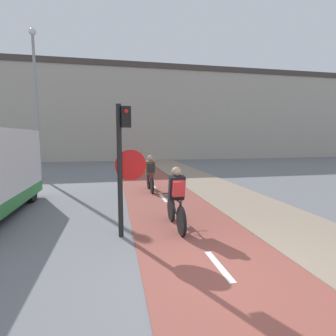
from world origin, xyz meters
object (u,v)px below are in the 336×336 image
(street_lamp_far, at_px, (36,90))
(cyclist_far, at_px, (150,174))
(traffic_light_pole, at_px, (124,156))
(cyclist_near, at_px, (176,200))

(street_lamp_far, relative_size, cyclist_far, 4.63)
(traffic_light_pole, height_order, cyclist_far, traffic_light_pole)
(cyclist_far, bearing_deg, cyclist_near, -89.83)
(traffic_light_pole, xyz_separation_m, street_lamp_far, (-4.07, 9.31, 2.82))
(traffic_light_pole, bearing_deg, cyclist_near, 10.92)
(traffic_light_pole, height_order, street_lamp_far, street_lamp_far)
(traffic_light_pole, xyz_separation_m, cyclist_far, (1.21, 4.65, -1.09))
(traffic_light_pole, bearing_deg, street_lamp_far, 113.62)
(street_lamp_far, bearing_deg, cyclist_near, -59.71)
(traffic_light_pole, relative_size, cyclist_far, 1.74)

